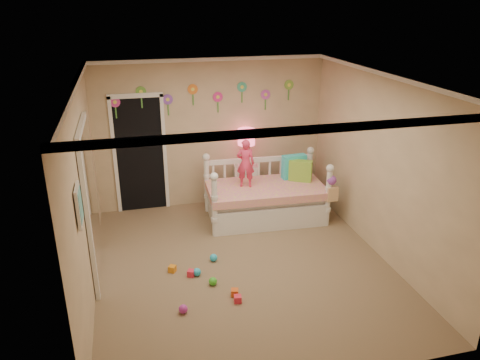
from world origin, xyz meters
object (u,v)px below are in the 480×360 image
object	(u,v)px
child	(246,163)
nightstand	(246,184)
daybed	(265,189)
table_lamp	(246,141)

from	to	relation	value
child	nightstand	xyz separation A→B (m)	(0.19, 0.65, -0.64)
child	nightstand	bearing A→B (deg)	-87.22
nightstand	daybed	bearing A→B (deg)	-70.01
daybed	child	world-z (taller)	child
nightstand	table_lamp	size ratio (longest dim) A/B	1.10
daybed	table_lamp	world-z (taller)	table_lamp
daybed	child	xyz separation A→B (m)	(-0.33, 0.05, 0.47)
nightstand	table_lamp	distance (m)	0.80
daybed	nightstand	bearing A→B (deg)	104.74
daybed	table_lamp	size ratio (longest dim) A/B	2.97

